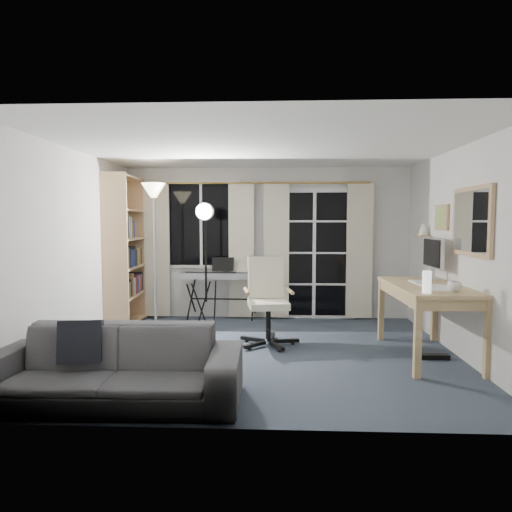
% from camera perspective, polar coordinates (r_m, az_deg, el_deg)
% --- Properties ---
extents(floor, '(4.50, 4.00, 0.02)m').
position_cam_1_polar(floor, '(5.52, 0.89, -12.06)').
color(floor, '#36424E').
rests_on(floor, ground).
extents(window, '(1.20, 0.08, 1.40)m').
position_cam_1_polar(window, '(7.37, -6.84, 3.94)').
color(window, white).
rests_on(window, floor).
extents(french_door, '(1.32, 0.09, 2.11)m').
position_cam_1_polar(french_door, '(7.31, 7.26, 0.21)').
color(french_door, white).
rests_on(french_door, floor).
extents(curtains, '(3.60, 0.07, 2.13)m').
position_cam_1_polar(curtains, '(7.19, 0.26, 0.73)').
color(curtains, gold).
rests_on(curtains, floor).
extents(bookshelf, '(0.40, 1.05, 2.22)m').
position_cam_1_polar(bookshelf, '(7.03, -16.36, 0.13)').
color(bookshelf, tan).
rests_on(bookshelf, floor).
extents(torchiere_lamp, '(0.38, 0.38, 2.08)m').
position_cam_1_polar(torchiere_lamp, '(6.50, -12.63, 5.31)').
color(torchiere_lamp, '#B2B2B7').
rests_on(torchiere_lamp, floor).
extents(keyboard_piano, '(1.28, 0.64, 0.92)m').
position_cam_1_polar(keyboard_piano, '(7.09, -4.27, -2.55)').
color(keyboard_piano, black).
rests_on(keyboard_piano, floor).
extents(studio_light, '(0.32, 0.37, 1.84)m').
position_cam_1_polar(studio_light, '(6.37, -6.39, 3.69)').
color(studio_light, black).
rests_on(studio_light, floor).
extents(office_chair, '(0.76, 0.76, 1.10)m').
position_cam_1_polar(office_chair, '(5.82, 1.37, -4.57)').
color(office_chair, black).
rests_on(office_chair, floor).
extents(desk, '(0.80, 1.57, 0.83)m').
position_cam_1_polar(desk, '(5.56, 20.70, -4.43)').
color(desk, '#A08052').
rests_on(desk, floor).
extents(monitor, '(0.20, 0.60, 0.52)m').
position_cam_1_polar(monitor, '(6.00, 21.26, 0.20)').
color(monitor, silver).
rests_on(monitor, desk).
extents(desk_clutter, '(0.48, 0.95, 1.05)m').
position_cam_1_polar(desk_clutter, '(5.32, 20.79, -5.66)').
color(desk_clutter, white).
rests_on(desk_clutter, desk).
extents(mug, '(0.14, 0.11, 0.14)m').
position_cam_1_polar(mug, '(5.10, 23.56, -3.35)').
color(mug, silver).
rests_on(mug, desk).
extents(wall_mirror, '(0.04, 0.94, 0.74)m').
position_cam_1_polar(wall_mirror, '(5.36, 25.34, 3.93)').
color(wall_mirror, tan).
rests_on(wall_mirror, floor).
extents(framed_print, '(0.03, 0.42, 0.32)m').
position_cam_1_polar(framed_print, '(6.20, 22.20, 4.49)').
color(framed_print, tan).
rests_on(framed_print, floor).
extents(wall_shelf, '(0.16, 0.30, 0.18)m').
position_cam_1_polar(wall_shelf, '(6.65, 20.16, 2.87)').
color(wall_shelf, tan).
rests_on(wall_shelf, floor).
extents(sofa, '(2.20, 0.69, 0.85)m').
position_cam_1_polar(sofa, '(4.15, -17.57, -11.56)').
color(sofa, '#333235').
rests_on(sofa, floor).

